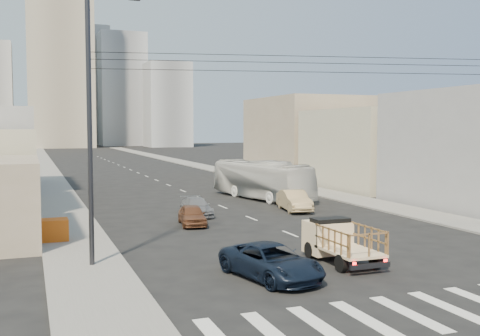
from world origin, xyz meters
TOP-DOWN VIEW (x-y plane):
  - ground at (0.00, 0.00)m, footprint 420.00×420.00m
  - sidewalk_left at (-11.75, 70.00)m, footprint 3.50×180.00m
  - sidewalk_right at (11.75, 70.00)m, footprint 3.50×180.00m
  - crosswalk at (0.02, -6.00)m, footprint 18.59×3.80m
  - lane_dashes at (0.00, 53.00)m, footprint 0.15×104.00m
  - flatbed_pickup at (-0.92, 0.99)m, footprint 1.95×4.41m
  - navy_pickup at (-4.94, -0.49)m, footprint 3.32×5.40m
  - city_bus at (4.71, 23.49)m, footprint 5.02×12.20m
  - sedan_brown at (-4.49, 12.79)m, footprint 2.02×3.93m
  - sedan_tan at (4.23, 16.09)m, footprint 2.37×4.81m
  - sedan_grey at (-3.16, 16.41)m, footprint 1.97×4.32m
  - streetlamp_left at (-11.39, 4.00)m, footprint 2.36×0.25m
  - overhead_wires at (0.00, 1.50)m, footprint 23.01×5.02m
  - crate_stack at (-13.00, 10.16)m, footprint 1.80×1.20m
  - bldg_right_near at (19.00, 14.00)m, footprint 10.00×12.00m
  - bldg_right_mid at (19.50, 28.00)m, footprint 11.00×14.00m
  - bldg_right_far at (20.00, 44.00)m, footprint 12.00×16.00m
  - high_rise_tower at (-4.00, 170.00)m, footprint 20.00×20.00m
  - midrise_ne at (18.00, 185.00)m, footprint 16.00×16.00m
  - midrise_back at (6.00, 200.00)m, footprint 18.00×18.00m
  - midrise_east at (30.00, 165.00)m, footprint 14.00×14.00m

SIDE VIEW (x-z plane):
  - ground at x=0.00m, z-range 0.00..0.00m
  - lane_dashes at x=0.00m, z-range 0.00..0.01m
  - crosswalk at x=0.02m, z-range 0.00..0.01m
  - sidewalk_left at x=-11.75m, z-range 0.00..0.12m
  - sidewalk_right at x=11.75m, z-range 0.00..0.12m
  - sedan_grey at x=-3.16m, z-range 0.00..1.23m
  - sedan_brown at x=-4.49m, z-range 0.00..1.28m
  - crate_stack at x=-13.00m, z-range 0.12..1.26m
  - navy_pickup at x=-4.94m, z-range 0.00..1.40m
  - sedan_tan at x=4.23m, z-range 0.00..1.52m
  - flatbed_pickup at x=-0.92m, z-range 0.14..2.04m
  - city_bus at x=4.71m, z-range 0.00..3.31m
  - bldg_right_mid at x=19.50m, z-range 0.00..8.00m
  - bldg_right_near at x=19.00m, z-range 0.00..9.00m
  - bldg_right_far at x=20.00m, z-range 0.00..10.00m
  - streetlamp_left at x=-11.39m, z-range 0.44..12.44m
  - overhead_wires at x=0.00m, z-range 8.60..9.33m
  - midrise_east at x=30.00m, z-range 0.00..28.00m
  - midrise_ne at x=18.00m, z-range 0.00..40.00m
  - midrise_back at x=6.00m, z-range 0.00..44.00m
  - high_rise_tower at x=-4.00m, z-range 0.00..60.00m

